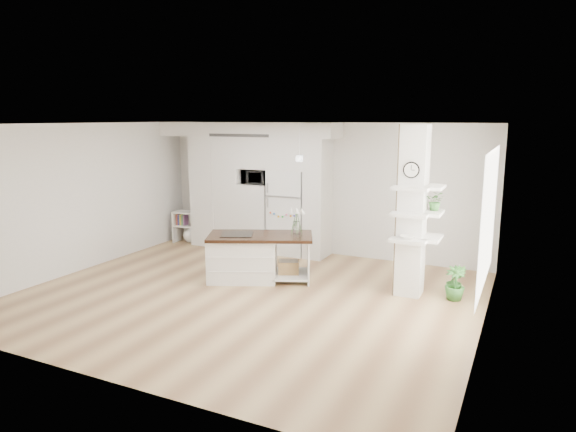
% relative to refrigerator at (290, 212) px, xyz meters
% --- Properties ---
extents(floor, '(7.00, 6.00, 0.01)m').
position_rel_refrigerator_xyz_m(floor, '(0.53, -2.68, -0.88)').
color(floor, tan).
rests_on(floor, ground).
extents(room, '(7.04, 6.04, 2.72)m').
position_rel_refrigerator_xyz_m(room, '(0.53, -2.68, 0.98)').
color(room, white).
rests_on(room, ground).
extents(cabinet_wall, '(4.00, 0.71, 2.70)m').
position_rel_refrigerator_xyz_m(cabinet_wall, '(-0.92, -0.01, 0.63)').
color(cabinet_wall, white).
rests_on(cabinet_wall, floor).
extents(refrigerator, '(0.78, 0.69, 1.75)m').
position_rel_refrigerator_xyz_m(refrigerator, '(0.00, 0.00, 0.00)').
color(refrigerator, white).
rests_on(refrigerator, floor).
extents(column, '(0.69, 0.90, 2.70)m').
position_rel_refrigerator_xyz_m(column, '(2.90, -1.55, 0.48)').
color(column, silver).
rests_on(column, floor).
extents(window, '(0.00, 2.40, 2.40)m').
position_rel_refrigerator_xyz_m(window, '(4.00, -2.38, 0.62)').
color(window, white).
rests_on(window, room).
extents(pendant_light, '(0.12, 0.12, 0.10)m').
position_rel_refrigerator_xyz_m(pendant_light, '(2.23, -2.53, 1.24)').
color(pendant_light, white).
rests_on(pendant_light, room).
extents(kitchen_island, '(1.98, 1.51, 1.37)m').
position_rel_refrigerator_xyz_m(kitchen_island, '(0.13, -1.93, -0.45)').
color(kitchen_island, white).
rests_on(kitchen_island, floor).
extents(bookshelf, '(0.63, 0.40, 0.72)m').
position_rel_refrigerator_xyz_m(bookshelf, '(-2.45, -0.18, -0.56)').
color(bookshelf, white).
rests_on(bookshelf, floor).
extents(floor_plant_a, '(0.35, 0.31, 0.54)m').
position_rel_refrigerator_xyz_m(floor_plant_a, '(3.52, -1.34, -0.61)').
color(floor_plant_a, '#30692A').
rests_on(floor_plant_a, floor).
extents(floor_plant_b, '(0.34, 0.34, 0.53)m').
position_rel_refrigerator_xyz_m(floor_plant_b, '(3.52, -1.46, -0.61)').
color(floor_plant_b, '#30692A').
rests_on(floor_plant_b, floor).
extents(microwave, '(0.54, 0.37, 0.30)m').
position_rel_refrigerator_xyz_m(microwave, '(-0.75, -0.06, 0.69)').
color(microwave, '#2D2D2D').
rests_on(microwave, cabinet_wall).
extents(shelf_plant, '(0.27, 0.23, 0.30)m').
position_rel_refrigerator_xyz_m(shelf_plant, '(3.15, -1.38, 0.65)').
color(shelf_plant, '#30692A').
rests_on(shelf_plant, column).
extents(decor_bowl, '(0.22, 0.22, 0.05)m').
position_rel_refrigerator_xyz_m(decor_bowl, '(2.82, -1.78, 0.13)').
color(decor_bowl, white).
rests_on(decor_bowl, column).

